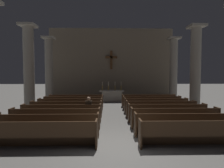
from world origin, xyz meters
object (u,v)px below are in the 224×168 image
Objects in this scene: pew_right_row_6 at (156,105)px; candlestick_outer_right at (121,87)px; pew_right_row_2 at (185,124)px; pew_left_row_5 at (67,109)px; pew_right_row_3 at (175,118)px; pew_left_row_7 at (74,103)px; column_left_third at (49,70)px; column_left_second at (29,69)px; pew_left_row_6 at (70,106)px; pew_right_row_1 at (198,133)px; pew_left_row_8 at (76,101)px; pew_left_row_2 at (48,125)px; pew_left_row_4 at (62,113)px; candlestick_outer_left at (102,87)px; altar at (112,96)px; pew_right_row_4 at (167,113)px; pew_left_row_3 at (56,118)px; pew_right_row_7 at (152,103)px; column_right_second at (195,69)px; column_right_third at (173,70)px; pew_left_row_1 at (37,134)px; candlestick_inner_right at (115,87)px; lone_worshipper at (89,109)px; candlestick_inner_left at (108,87)px; pew_right_row_5 at (161,109)px.

candlestick_outer_right is at bearing 110.42° from pew_right_row_6.
pew_left_row_5 is at bearing 147.95° from pew_right_row_2.
pew_right_row_6 is at bearing -69.58° from candlestick_outer_right.
pew_left_row_7 is at bearing 140.15° from pew_right_row_3.
pew_left_row_5 is at bearing -65.16° from column_left_third.
column_left_second reaches higher than pew_right_row_3.
candlestick_outer_right is at bearing 54.66° from pew_left_row_6.
pew_left_row_6 is 1.00× the size of pew_right_row_1.
pew_right_row_6 is (5.46, -2.28, 0.00)m from pew_left_row_8.
pew_left_row_4 is (0.00, 2.28, 0.00)m from pew_left_row_2.
candlestick_outer_left is 1.70m from candlestick_outer_right.
pew_right_row_4 is at bearing -69.57° from altar.
altar is (-2.73, 8.46, 0.06)m from pew_right_row_3.
pew_left_row_3 and pew_right_row_7 have the same top height.
column_right_second reaches higher than candlestick_outer_left.
pew_left_row_6 is at bearing -60.50° from column_left_third.
column_right_third is at bearing 53.96° from pew_right_row_7.
candlestick_outer_right is at bearing 69.56° from pew_left_row_2.
column_right_third reaches higher than pew_left_row_6.
pew_left_row_3 and pew_left_row_7 have the same top height.
altar is (2.73, 8.46, 0.06)m from pew_left_row_3.
pew_left_row_5 is at bearing -143.15° from column_right_third.
pew_right_row_6 is 0.70× the size of column_right_second.
pew_left_row_2 is 0.70× the size of column_left_third.
pew_left_row_5 is 0.70× the size of column_right_third.
pew_left_row_1 and pew_left_row_2 have the same top height.
pew_left_row_1 is 4.56m from pew_left_row_5.
pew_left_row_4 and pew_right_row_4 have the same top height.
pew_left_row_7 is at bearing -132.49° from candlestick_outer_right.
pew_right_row_4 is 0.70× the size of column_right_second.
pew_right_row_7 is at bearing -64.32° from candlestick_outer_right.
pew_left_row_3 and pew_right_row_6 have the same top height.
column_left_third is 2.63× the size of altar.
candlestick_inner_right is (-2.43, 7.32, 0.79)m from pew_right_row_4.
lone_worshipper is (-1.34, -7.29, 0.16)m from altar.
pew_left_row_7 is at bearing 128.61° from pew_right_row_1.
candlestick_outer_left is at bearing 86.16° from lone_worshipper.
candlestick_inner_right is (-2.43, 8.46, 0.79)m from pew_right_row_3.
candlestick_outer_right is (1.15, 0.00, 0.00)m from candlestick_inner_left.
altar is at bearing 61.60° from pew_left_row_6.
column_right_third is 6.13m from candlestick_inner_left.
candlestick_outer_right is (0.85, 0.00, 0.73)m from altar.
pew_right_row_2 is (5.46, -5.69, 0.00)m from pew_left_row_7.
candlestick_inner_left is at bearing 112.47° from pew_right_row_4.
pew_left_row_1 is 7.50m from column_left_second.
candlestick_inner_left is (-3.03, 6.19, 0.79)m from pew_right_row_5.
column_left_third is at bearing 138.47° from pew_right_row_4.
pew_right_row_6 is at bearing 90.00° from pew_right_row_1.
altar reaches higher than pew_left_row_6.
pew_left_row_8 is 6.44m from pew_right_row_5.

